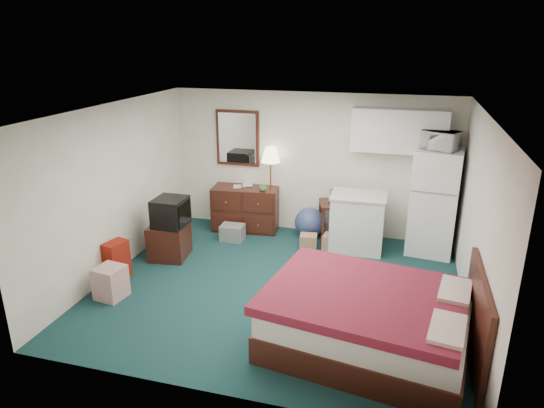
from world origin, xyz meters
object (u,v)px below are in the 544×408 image
(dresser, at_px, (246,209))
(desk, at_px, (335,221))
(bed, at_px, (367,320))
(tv_stand, at_px, (169,240))
(suitcase, at_px, (117,260))
(floor_lamp, at_px, (271,190))
(fridge, at_px, (434,202))
(kitchen_counter, at_px, (357,223))

(dresser, xyz_separation_m, desk, (1.66, -0.05, -0.06))
(bed, relative_size, tv_stand, 3.53)
(tv_stand, distance_m, suitcase, 0.97)
(floor_lamp, distance_m, suitcase, 2.96)
(floor_lamp, bearing_deg, fridge, -3.49)
(kitchen_counter, distance_m, bed, 2.73)
(desk, bearing_deg, floor_lamp, 158.68)
(kitchen_counter, relative_size, bed, 0.43)
(dresser, distance_m, suitcase, 2.63)
(tv_stand, bearing_deg, floor_lamp, 42.44)
(floor_lamp, distance_m, fridge, 2.79)
(kitchen_counter, xyz_separation_m, tv_stand, (-2.87, -1.11, -0.18))
(tv_stand, bearing_deg, bed, -33.59)
(kitchen_counter, height_order, suitcase, kitchen_counter)
(dresser, relative_size, tv_stand, 1.92)
(dresser, distance_m, kitchen_counter, 2.09)
(dresser, xyz_separation_m, tv_stand, (-0.81, -1.45, -0.12))
(floor_lamp, xyz_separation_m, kitchen_counter, (1.60, -0.41, -0.31))
(desk, height_order, tv_stand, desk)
(bed, xyz_separation_m, suitcase, (-3.68, 0.71, -0.06))
(desk, distance_m, suitcase, 3.66)
(dresser, xyz_separation_m, floor_lamp, (0.46, 0.07, 0.38))
(desk, xyz_separation_m, suitcase, (-2.87, -2.28, -0.06))
(desk, relative_size, kitchen_counter, 0.74)
(floor_lamp, xyz_separation_m, suitcase, (-1.67, -2.40, -0.49))
(kitchen_counter, xyz_separation_m, fridge, (1.18, 0.24, 0.40))
(desk, xyz_separation_m, kitchen_counter, (0.40, -0.29, 0.12))
(suitcase, bearing_deg, desk, 51.28)
(floor_lamp, bearing_deg, tv_stand, -129.81)
(desk, bearing_deg, bed, -90.43)
(dresser, relative_size, kitchen_counter, 1.27)
(fridge, bearing_deg, desk, -174.26)
(dresser, xyz_separation_m, suitcase, (-1.21, -2.33, -0.11))
(kitchen_counter, bearing_deg, tv_stand, -159.93)
(fridge, distance_m, suitcase, 5.01)
(floor_lamp, distance_m, tv_stand, 2.04)
(suitcase, bearing_deg, tv_stand, 78.23)
(dresser, bearing_deg, fridge, -7.88)
(floor_lamp, bearing_deg, desk, -5.71)
(dresser, distance_m, bed, 3.91)
(dresser, distance_m, fridge, 3.28)
(bed, bearing_deg, tv_stand, 163.12)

